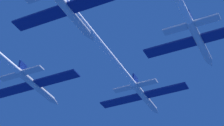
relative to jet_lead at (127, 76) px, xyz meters
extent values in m
cylinder|color=silver|center=(0.00, 9.34, -0.04)|extent=(1.37, 12.47, 1.37)
cone|color=silver|center=(0.00, 16.95, -0.04)|extent=(1.34, 2.74, 1.34)
ellipsoid|color=black|center=(0.00, 12.08, 0.54)|extent=(0.96, 2.49, 0.69)
cube|color=navy|center=(-5.43, 8.72, -0.04)|extent=(9.48, 2.74, 0.30)
cube|color=navy|center=(5.43, 8.72, -0.04)|extent=(9.48, 2.74, 0.30)
cube|color=navy|center=(0.00, 4.35, 1.65)|extent=(0.36, 2.25, 2.00)
cube|color=silver|center=(-2.82, 4.10, -0.04)|extent=(4.27, 1.65, 0.30)
cube|color=silver|center=(2.82, 4.10, -0.04)|extent=(4.27, 1.65, 0.30)
cylinder|color=white|center=(0.00, -11.13, -0.04)|extent=(1.23, 28.47, 1.23)
cylinder|color=silver|center=(-17.59, -7.29, -1.73)|extent=(1.37, 12.47, 1.37)
cone|color=silver|center=(-17.59, 0.32, -1.73)|extent=(1.34, 2.74, 1.34)
ellipsoid|color=black|center=(-17.59, -4.55, -1.15)|extent=(0.96, 2.49, 0.69)
cube|color=navy|center=(-23.01, -7.92, -1.73)|extent=(9.48, 2.74, 0.30)
cube|color=navy|center=(-12.16, -7.92, -1.73)|extent=(9.48, 2.74, 0.30)
cube|color=navy|center=(-17.59, -12.28, -0.05)|extent=(0.36, 2.25, 2.00)
cube|color=silver|center=(-20.40, -12.53, -1.73)|extent=(4.27, 1.65, 0.30)
cube|color=silver|center=(-14.77, -12.53, -1.73)|extent=(4.27, 1.65, 0.30)
cylinder|color=silver|center=(17.17, -6.81, -1.35)|extent=(1.37, 12.47, 1.37)
cone|color=silver|center=(17.17, 0.80, -1.35)|extent=(1.34, 2.74, 1.34)
ellipsoid|color=black|center=(17.17, -4.07, -0.77)|extent=(0.96, 2.49, 0.69)
cube|color=navy|center=(11.74, -7.44, -1.35)|extent=(9.48, 2.74, 0.30)
cube|color=navy|center=(17.17, -11.80, 0.33)|extent=(0.36, 2.25, 2.00)
cube|color=silver|center=(14.35, -12.05, -1.35)|extent=(4.27, 1.65, 0.30)
cube|color=silver|center=(19.99, -12.05, -1.35)|extent=(4.27, 1.65, 0.30)
cylinder|color=silver|center=(-0.21, -23.52, -0.87)|extent=(1.37, 12.47, 1.37)
cone|color=silver|center=(-0.21, -15.91, -0.87)|extent=(1.34, 2.74, 1.34)
ellipsoid|color=black|center=(-0.21, -20.77, -0.29)|extent=(0.96, 2.49, 0.69)
cube|color=navy|center=(-5.64, -24.14, -0.87)|extent=(9.48, 2.74, 0.30)
camera|label=1|loc=(28.97, -67.96, -47.88)|focal=67.98mm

